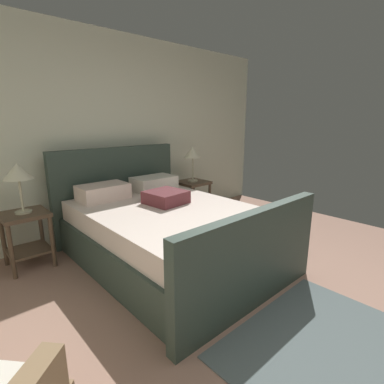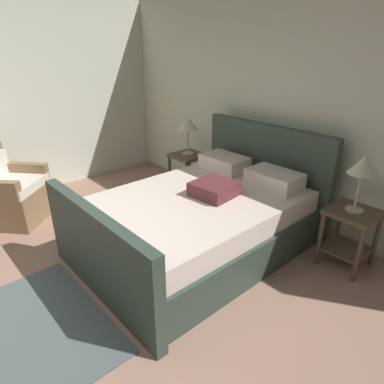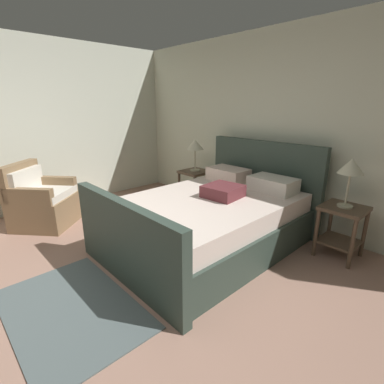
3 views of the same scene
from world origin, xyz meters
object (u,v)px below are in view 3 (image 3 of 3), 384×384
bed (211,218)px  armchair (41,202)px  nightstand_right (342,223)px  nightstand_left (195,182)px  table_lamp_right (351,168)px  table_lamp_left (195,146)px

bed → armchair: 2.44m
bed → armchair: size_ratio=2.29×
nightstand_right → nightstand_left: bearing=180.0°
nightstand_right → nightstand_left: (-2.38, 0.00, 0.00)m
armchair → nightstand_left: bearing=68.2°
table_lamp_right → nightstand_left: size_ratio=0.89×
bed → nightstand_left: bed is taller
nightstand_right → table_lamp_right: table_lamp_right is taller
table_lamp_left → armchair: size_ratio=0.51×
nightstand_left → armchair: armchair is taller
nightstand_left → table_lamp_left: 0.62m
bed → table_lamp_left: size_ratio=4.49×
table_lamp_right → nightstand_left: (-2.38, 0.00, -0.63)m
armchair → table_lamp_right: bearing=33.9°
nightstand_left → nightstand_right: bearing=-0.0°
bed → nightstand_right: (1.19, 0.87, 0.05)m
table_lamp_left → table_lamp_right: bearing=-0.0°
nightstand_right → nightstand_left: same height
bed → nightstand_left: 1.47m
bed → nightstand_left: size_ratio=3.90×
nightstand_left → armchair: 2.35m
table_lamp_left → armchair: 2.45m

